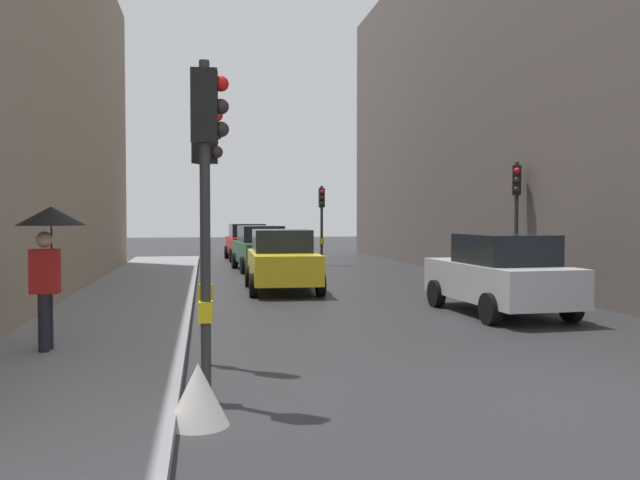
{
  "coord_description": "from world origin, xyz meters",
  "views": [
    {
      "loc": [
        -4.37,
        -7.53,
        2.17
      ],
      "look_at": [
        -1.04,
        11.8,
        1.45
      ],
      "focal_mm": 37.49,
      "sensor_mm": 36.0,
      "label": 1
    }
  ],
  "objects_px": {
    "traffic_light_near_right": "(206,181)",
    "car_silver_hatchback": "(500,274)",
    "car_red_sedan": "(247,242)",
    "car_green_estate": "(261,248)",
    "traffic_light_far_median": "(322,210)",
    "car_yellow_taxi": "(282,260)",
    "traffic_light_mid_street": "(516,202)",
    "pedestrian_with_umbrella": "(49,238)",
    "traffic_light_near_left": "(207,168)",
    "warning_sign_triangle": "(198,394)"
  },
  "relations": [
    {
      "from": "car_green_estate",
      "to": "traffic_light_near_left",
      "type": "bearing_deg",
      "value": -96.66
    },
    {
      "from": "traffic_light_mid_street",
      "to": "car_red_sedan",
      "type": "distance_m",
      "value": 16.43
    },
    {
      "from": "car_green_estate",
      "to": "warning_sign_triangle",
      "type": "height_order",
      "value": "car_green_estate"
    },
    {
      "from": "traffic_light_near_right",
      "to": "car_red_sedan",
      "type": "relative_size",
      "value": 0.9
    },
    {
      "from": "traffic_light_far_median",
      "to": "traffic_light_mid_street",
      "type": "relative_size",
      "value": 0.94
    },
    {
      "from": "traffic_light_far_median",
      "to": "traffic_light_near_left",
      "type": "bearing_deg",
      "value": -103.47
    },
    {
      "from": "traffic_light_near_right",
      "to": "traffic_light_far_median",
      "type": "xyz_separation_m",
      "value": [
        5.0,
        18.94,
        -0.27
      ]
    },
    {
      "from": "car_silver_hatchback",
      "to": "car_red_sedan",
      "type": "distance_m",
      "value": 19.45
    },
    {
      "from": "traffic_light_far_median",
      "to": "car_green_estate",
      "type": "distance_m",
      "value": 3.97
    },
    {
      "from": "traffic_light_mid_street",
      "to": "traffic_light_near_left",
      "type": "bearing_deg",
      "value": -131.17
    },
    {
      "from": "traffic_light_far_median",
      "to": "car_silver_hatchback",
      "type": "relative_size",
      "value": 0.81
    },
    {
      "from": "car_silver_hatchback",
      "to": "car_green_estate",
      "type": "xyz_separation_m",
      "value": [
        -4.19,
        12.65,
        0.0
      ]
    },
    {
      "from": "traffic_light_near_right",
      "to": "warning_sign_triangle",
      "type": "relative_size",
      "value": 5.93
    },
    {
      "from": "traffic_light_near_left",
      "to": "warning_sign_triangle",
      "type": "xyz_separation_m",
      "value": [
        -0.1,
        -0.88,
        -2.39
      ]
    },
    {
      "from": "traffic_light_near_right",
      "to": "traffic_light_far_median",
      "type": "height_order",
      "value": "traffic_light_near_right"
    },
    {
      "from": "traffic_light_near_left",
      "to": "traffic_light_far_median",
      "type": "relative_size",
      "value": 1.14
    },
    {
      "from": "car_yellow_taxi",
      "to": "car_silver_hatchback",
      "type": "xyz_separation_m",
      "value": [
        4.19,
        -5.35,
        0.0
      ]
    },
    {
      "from": "traffic_light_near_right",
      "to": "car_silver_hatchback",
      "type": "distance_m",
      "value": 7.7
    },
    {
      "from": "traffic_light_near_right",
      "to": "car_silver_hatchback",
      "type": "xyz_separation_m",
      "value": [
        6.36,
        3.96,
        -1.78
      ]
    },
    {
      "from": "car_red_sedan",
      "to": "car_yellow_taxi",
      "type": "bearing_deg",
      "value": -89.4
    },
    {
      "from": "traffic_light_far_median",
      "to": "warning_sign_triangle",
      "type": "xyz_separation_m",
      "value": [
        -5.11,
        -21.77,
        -2.07
      ]
    },
    {
      "from": "car_green_estate",
      "to": "car_silver_hatchback",
      "type": "bearing_deg",
      "value": -71.69
    },
    {
      "from": "traffic_light_near_right",
      "to": "car_red_sedan",
      "type": "bearing_deg",
      "value": 84.97
    },
    {
      "from": "traffic_light_mid_street",
      "to": "traffic_light_near_right",
      "type": "bearing_deg",
      "value": -137.4
    },
    {
      "from": "traffic_light_near_left",
      "to": "car_green_estate",
      "type": "bearing_deg",
      "value": 83.34
    },
    {
      "from": "car_yellow_taxi",
      "to": "car_green_estate",
      "type": "bearing_deg",
      "value": 89.94
    },
    {
      "from": "traffic_light_near_right",
      "to": "car_green_estate",
      "type": "height_order",
      "value": "traffic_light_near_right"
    },
    {
      "from": "car_silver_hatchback",
      "to": "car_yellow_taxi",
      "type": "bearing_deg",
      "value": 128.1
    },
    {
      "from": "car_yellow_taxi",
      "to": "car_red_sedan",
      "type": "distance_m",
      "value": 13.62
    },
    {
      "from": "car_green_estate",
      "to": "traffic_light_near_right",
      "type": "bearing_deg",
      "value": -97.44
    },
    {
      "from": "traffic_light_near_left",
      "to": "traffic_light_near_right",
      "type": "bearing_deg",
      "value": 90.07
    },
    {
      "from": "car_silver_hatchback",
      "to": "warning_sign_triangle",
      "type": "xyz_separation_m",
      "value": [
        -6.46,
        -6.79,
        -0.55
      ]
    },
    {
      "from": "car_yellow_taxi",
      "to": "car_green_estate",
      "type": "height_order",
      "value": "same"
    },
    {
      "from": "traffic_light_near_right",
      "to": "traffic_light_near_left",
      "type": "height_order",
      "value": "traffic_light_near_left"
    },
    {
      "from": "pedestrian_with_umbrella",
      "to": "car_red_sedan",
      "type": "bearing_deg",
      "value": 79.02
    },
    {
      "from": "warning_sign_triangle",
      "to": "traffic_light_far_median",
      "type": "bearing_deg",
      "value": 76.8
    },
    {
      "from": "traffic_light_near_right",
      "to": "traffic_light_mid_street",
      "type": "distance_m",
      "value": 11.84
    },
    {
      "from": "traffic_light_mid_street",
      "to": "car_yellow_taxi",
      "type": "height_order",
      "value": "traffic_light_mid_street"
    },
    {
      "from": "car_green_estate",
      "to": "car_red_sedan",
      "type": "distance_m",
      "value": 6.31
    },
    {
      "from": "traffic_light_near_left",
      "to": "traffic_light_mid_street",
      "type": "relative_size",
      "value": 1.07
    },
    {
      "from": "traffic_light_near_right",
      "to": "car_yellow_taxi",
      "type": "distance_m",
      "value": 9.72
    },
    {
      "from": "traffic_light_near_right",
      "to": "traffic_light_mid_street",
      "type": "bearing_deg",
      "value": 42.6
    },
    {
      "from": "traffic_light_mid_street",
      "to": "car_silver_hatchback",
      "type": "relative_size",
      "value": 0.86
    },
    {
      "from": "traffic_light_far_median",
      "to": "warning_sign_triangle",
      "type": "relative_size",
      "value": 5.33
    },
    {
      "from": "traffic_light_mid_street",
      "to": "car_red_sedan",
      "type": "height_order",
      "value": "traffic_light_mid_street"
    },
    {
      "from": "warning_sign_triangle",
      "to": "car_green_estate",
      "type": "bearing_deg",
      "value": 83.34
    },
    {
      "from": "car_yellow_taxi",
      "to": "car_green_estate",
      "type": "relative_size",
      "value": 0.98
    },
    {
      "from": "traffic_light_mid_street",
      "to": "car_green_estate",
      "type": "distance_m",
      "value": 10.93
    },
    {
      "from": "car_yellow_taxi",
      "to": "pedestrian_with_umbrella",
      "type": "relative_size",
      "value": 1.98
    },
    {
      "from": "traffic_light_near_right",
      "to": "car_green_estate",
      "type": "relative_size",
      "value": 0.89
    }
  ]
}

